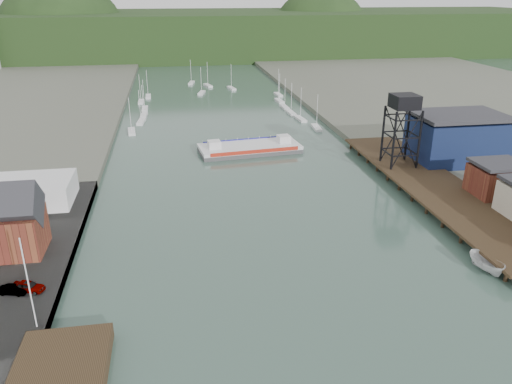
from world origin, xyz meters
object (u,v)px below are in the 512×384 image
object	(u,v)px
lift_tower	(404,106)
chain_ferry	(250,148)
car_west_a	(28,286)
harbor_building	(0,227)
motorboat	(487,264)

from	to	relation	value
lift_tower	chain_ferry	world-z (taller)	lift_tower
car_west_a	lift_tower	bearing A→B (deg)	-40.38
harbor_building	lift_tower	bearing A→B (deg)	19.98
harbor_building	car_west_a	size ratio (longest dim) A/B	2.78
harbor_building	motorboat	size ratio (longest dim) A/B	1.83
chain_ferry	harbor_building	bearing A→B (deg)	-139.20
harbor_building	chain_ferry	distance (m)	67.83
motorboat	car_west_a	bearing A→B (deg)	167.88
harbor_building	lift_tower	world-z (taller)	lift_tower
lift_tower	chain_ferry	xyz separation A→B (m)	(-31.02, 21.62, -14.58)
motorboat	car_west_a	world-z (taller)	car_west_a
lift_tower	chain_ferry	bearing A→B (deg)	145.13
chain_ferry	motorboat	xyz separation A→B (m)	(25.67, -64.78, 0.21)
lift_tower	car_west_a	bearing A→B (deg)	-150.70
car_west_a	motorboat	bearing A→B (deg)	-72.67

